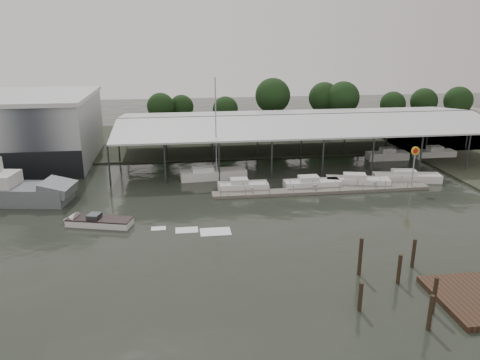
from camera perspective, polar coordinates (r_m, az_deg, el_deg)
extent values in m
plane|color=#242921|center=(48.40, -3.68, -6.12)|extent=(200.00, 200.00, 0.00)
cube|color=#34392A|center=(88.40, -5.68, 4.93)|extent=(140.00, 30.00, 0.30)
cube|color=#A4ABAF|center=(79.67, -26.07, 5.40)|extent=(24.00, 20.00, 10.00)
cube|color=silver|center=(78.89, -26.58, 9.09)|extent=(24.50, 20.50, 0.60)
cube|color=#2F3235|center=(75.96, 7.64, 7.88)|extent=(58.00, 0.40, 0.30)
cylinder|color=#2F3235|center=(63.63, -15.68, 1.75)|extent=(0.24, 0.24, 5.50)
cylinder|color=#2F3235|center=(85.85, -13.74, 5.94)|extent=(0.24, 0.24, 5.50)
cylinder|color=#2F3235|center=(98.35, 22.38, 6.56)|extent=(0.24, 0.24, 5.50)
cube|color=#6A655D|center=(60.24, 9.98, -1.28)|extent=(28.00, 2.00, 0.40)
cylinder|color=#97999D|center=(56.70, -2.35, -1.59)|extent=(0.10, 0.10, 1.20)
cylinder|color=#97999D|center=(65.86, 20.62, 0.03)|extent=(0.10, 0.10, 1.20)
cube|color=#97999D|center=(59.80, 9.09, -0.87)|extent=(0.30, 0.30, 0.70)
cylinder|color=#97999D|center=(64.17, 20.36, 1.19)|extent=(0.16, 0.16, 5.00)
cylinder|color=yellow|center=(63.56, 20.60, 3.35)|extent=(1.10, 0.12, 1.10)
cylinder|color=red|center=(63.50, 20.63, 3.34)|extent=(0.70, 0.05, 0.70)
cube|color=gray|center=(107.75, 25.09, 6.69)|extent=(10.00, 8.00, 4.00)
cube|color=slate|center=(59.25, -21.34, -0.86)|extent=(4.16, 4.78, 1.87)
cube|color=silver|center=(64.89, -3.27, 0.63)|extent=(9.24, 3.24, 1.40)
cube|color=silver|center=(64.44, -4.56, 1.32)|extent=(3.03, 2.00, 0.80)
cylinder|color=#97999D|center=(63.27, -2.97, 6.68)|extent=(0.16, 0.16, 12.83)
cylinder|color=#97999D|center=(64.34, -4.33, 1.76)|extent=(3.50, 0.37, 0.12)
cube|color=silver|center=(51.48, -16.74, -4.95)|extent=(7.06, 3.74, 0.90)
cone|color=silver|center=(52.91, -20.03, -4.67)|extent=(2.08, 2.36, 2.00)
cube|color=black|center=(51.34, -16.78, -4.54)|extent=(7.07, 3.80, 0.12)
cube|color=#2F3235|center=(51.47, -17.36, -4.24)|extent=(1.53, 1.67, 0.50)
cube|color=silver|center=(49.38, -9.91, -5.84)|extent=(2.30, 1.50, 0.04)
cube|color=silver|center=(48.58, -6.51, -6.08)|extent=(3.10, 2.00, 0.04)
cube|color=silver|center=(47.97, -3.01, -6.31)|extent=(3.90, 2.50, 0.04)
cube|color=silver|center=(59.77, 0.36, -0.85)|extent=(6.41, 2.30, 1.10)
cube|color=silver|center=(59.46, -0.12, -0.14)|extent=(2.26, 1.64, 0.70)
cube|color=silver|center=(61.47, 8.78, -0.53)|extent=(7.33, 2.27, 1.10)
cube|color=silver|center=(61.09, 8.36, 0.16)|extent=(2.57, 1.63, 0.70)
cube|color=silver|center=(63.75, 14.15, -0.21)|extent=(8.46, 4.08, 1.10)
cube|color=silver|center=(63.33, 13.78, 0.46)|extent=(3.16, 2.24, 0.70)
cube|color=silver|center=(67.38, 19.67, 0.25)|extent=(9.14, 3.60, 1.10)
cube|color=silver|center=(66.93, 19.36, 0.88)|extent=(3.33, 2.08, 0.70)
cylinder|color=#312518|center=(40.46, 18.79, -10.62)|extent=(0.32, 0.32, 3.13)
cylinder|color=#312518|center=(37.38, 22.56, -13.26)|extent=(0.32, 0.32, 3.47)
cylinder|color=#312518|center=(36.15, 14.42, -14.05)|extent=(0.32, 0.32, 2.87)
cylinder|color=#312518|center=(40.69, 14.42, -9.41)|extent=(0.32, 0.32, 3.92)
cylinder|color=#312518|center=(43.43, 20.35, -8.73)|extent=(0.32, 0.32, 3.21)
cylinder|color=#312518|center=(35.49, 22.13, -15.16)|extent=(0.32, 0.32, 3.26)
cylinder|color=#322116|center=(95.03, -9.54, 6.79)|extent=(0.50, 0.50, 3.83)
sphere|color=#1C3616|center=(94.45, -9.65, 8.84)|extent=(5.36, 5.36, 5.36)
cylinder|color=#322116|center=(96.98, -7.07, 7.01)|extent=(0.50, 0.50, 3.49)
sphere|color=#1C3616|center=(96.45, -7.14, 8.84)|extent=(4.88, 4.88, 4.88)
cylinder|color=#322116|center=(92.97, -1.78, 6.69)|extent=(0.50, 0.50, 3.55)
sphere|color=#1C3616|center=(92.41, -1.79, 8.64)|extent=(4.96, 4.96, 4.96)
cylinder|color=#322116|center=(96.65, 3.95, 7.54)|extent=(0.50, 0.50, 5.06)
sphere|color=#1C3616|center=(95.95, 4.01, 10.22)|extent=(7.09, 7.09, 7.09)
cylinder|color=#322116|center=(100.42, 10.09, 7.55)|extent=(0.50, 0.50, 4.55)
sphere|color=#1C3616|center=(99.80, 10.21, 9.86)|extent=(6.37, 6.37, 6.37)
cylinder|color=#322116|center=(99.07, 12.29, 7.33)|extent=(0.50, 0.50, 4.72)
sphere|color=#1C3616|center=(98.42, 12.46, 9.76)|extent=(6.61, 6.61, 6.61)
cylinder|color=#322116|center=(102.92, 17.95, 6.96)|extent=(0.50, 0.50, 3.70)
sphere|color=#1C3616|center=(102.40, 18.13, 8.79)|extent=(5.17, 5.17, 5.17)
cylinder|color=#322116|center=(106.40, 21.29, 7.02)|extent=(0.50, 0.50, 3.95)
sphere|color=#1C3616|center=(105.87, 21.51, 8.90)|extent=(5.53, 5.53, 5.53)
cylinder|color=#322116|center=(108.53, 24.81, 6.83)|extent=(0.50, 0.50, 4.13)
sphere|color=#1C3616|center=(107.99, 25.07, 8.76)|extent=(5.79, 5.79, 5.79)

